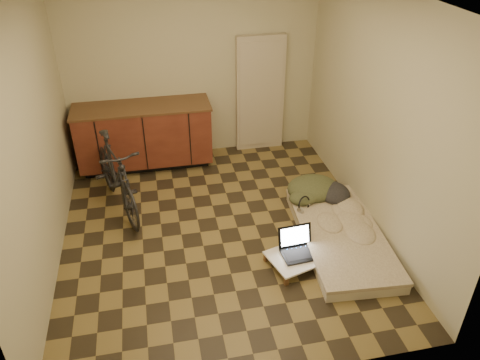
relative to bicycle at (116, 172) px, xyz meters
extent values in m
cube|color=brown|center=(1.12, -0.69, -0.51)|extent=(3.50, 4.00, 0.00)
cube|color=#C0B893|center=(1.12, 1.31, 0.79)|extent=(3.50, 0.00, 2.60)
cube|color=#C0B893|center=(1.12, -2.69, 0.79)|extent=(3.50, 0.00, 2.60)
cube|color=#C0B893|center=(-0.63, -0.69, 0.79)|extent=(0.00, 4.00, 2.60)
cube|color=#C0B893|center=(2.87, -0.69, 0.79)|extent=(0.00, 4.00, 2.60)
cube|color=black|center=(0.37, 1.05, -0.46)|extent=(1.70, 0.48, 0.10)
cube|color=#532017|center=(0.37, 1.01, -0.02)|extent=(1.80, 0.60, 0.78)
cube|color=#53361E|center=(0.37, 1.01, 0.38)|extent=(1.84, 0.62, 0.03)
cube|color=#C3B49A|center=(2.07, 1.25, 0.34)|extent=(0.70, 0.10, 1.70)
imported|color=black|center=(0.00, 0.00, 0.00)|extent=(0.92, 1.66, 1.03)
cube|color=beige|center=(2.42, -1.17, -0.46)|extent=(0.98, 1.84, 0.11)
cube|color=beige|center=(2.42, -1.17, -0.38)|extent=(1.00, 1.86, 0.04)
cube|color=brown|center=(1.63, -1.70, -0.47)|extent=(0.05, 0.05, 0.10)
cube|color=brown|center=(1.52, -1.32, -0.47)|extent=(0.05, 0.05, 0.10)
cube|color=brown|center=(2.25, -1.52, -0.47)|extent=(0.05, 0.05, 0.10)
cube|color=brown|center=(2.14, -1.14, -0.47)|extent=(0.05, 0.05, 0.10)
cube|color=white|center=(1.88, -1.42, -0.41)|extent=(0.81, 0.64, 0.02)
cube|color=black|center=(1.85, -1.44, -0.39)|extent=(0.38, 0.29, 0.02)
cube|color=black|center=(1.84, -1.28, -0.26)|extent=(0.37, 0.10, 0.23)
cube|color=white|center=(1.84, -1.28, -0.26)|extent=(0.31, 0.08, 0.19)
ellipsoid|color=silver|center=(2.08, -1.36, -0.38)|extent=(0.09, 0.10, 0.03)
camera|label=1|loc=(0.48, -4.97, 2.84)|focal=35.00mm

